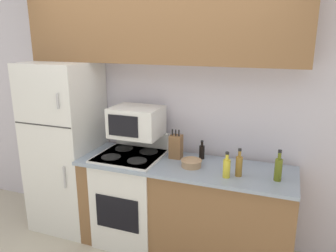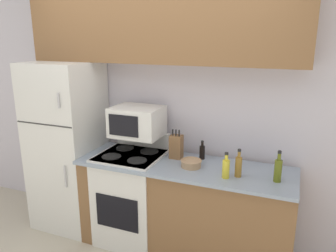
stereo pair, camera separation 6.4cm
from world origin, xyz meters
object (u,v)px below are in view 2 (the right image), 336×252
Objects in this scene: refrigerator at (68,146)px; bottle_cooking_spray at (226,168)px; bottle_vinegar at (238,166)px; bottle_soy_sauce at (202,152)px; bowl at (191,163)px; knife_block at (176,147)px; bottle_olive_oil at (278,170)px; stove at (132,195)px; microwave at (137,121)px.

refrigerator is 1.74m from bottle_cooking_spray.
bottle_cooking_spray is (-0.09, -0.06, -0.01)m from bottle_vinegar.
bottle_soy_sauce is (-0.30, 0.34, -0.02)m from bottle_cooking_spray.
bottle_vinegar is at bearing -7.27° from bowl.
bottle_cooking_spray is at bearing -144.88° from bottle_vinegar.
knife_block is (1.19, 0.10, 0.12)m from refrigerator.
bottle_vinegar is 0.92× the size of bottle_olive_oil.
stove is at bearing 176.85° from bowl.
microwave is at bearing 4.86° from refrigerator.
refrigerator is 0.88m from stove.
bottle_olive_oil reaches higher than bottle_vinegar.
knife_block is (0.42, 0.13, 0.53)m from stove.
bottle_soy_sauce is 0.75m from bottle_olive_oil.
bowl is at bearing 172.73° from bottle_vinegar.
refrigerator reaches higher than bottle_soy_sauce.
stove reaches higher than bottle_soy_sauce.
bowl is (1.40, -0.06, 0.04)m from refrigerator.
bottle_olive_oil is (0.70, -0.26, 0.03)m from bottle_soy_sauce.
microwave is 0.69m from bottle_soy_sauce.
bottle_olive_oil is at bearing -7.13° from microwave.
bottle_cooking_spray reaches higher than stove.
bowl is (0.62, -0.03, 0.45)m from stove.
bottle_olive_oil reaches higher than bowl.
stove is 5.66× the size of bowl.
bottle_cooking_spray reaches higher than bottle_soy_sauce.
knife_block is at bearing 16.62° from stove.
stove is 1.09m from bottle_cooking_spray.
bowl is 0.86× the size of bottle_cooking_spray.
bottle_olive_oil is (0.31, 0.02, 0.01)m from bottle_vinegar.
bottle_olive_oil is at bearing -11.72° from knife_block.
bottle_soy_sauce reaches higher than bowl.
knife_block is 1.09× the size of bottle_olive_oil.
bowl is 0.23m from bottle_soy_sauce.
bottle_olive_oil is (2.13, -0.10, 0.11)m from refrigerator.
bottle_soy_sauce is (0.63, 0.09, -0.26)m from microwave.
bottle_vinegar reaches higher than bowl.
microwave is 1.82× the size of bottle_olive_oil.
refrigerator reaches higher than bottle_cooking_spray.
stove is 0.77m from bowl.
refrigerator is at bearing 177.37° from bowl.
stove is at bearing -105.75° from microwave.
knife_block is 0.61m from bottle_cooking_spray.
microwave reaches higher than bowl.
knife_block is 0.96m from bottle_olive_oil.
bottle_vinegar is (0.43, -0.05, 0.06)m from bowl.
refrigerator is at bearing 174.01° from bottle_cooking_spray.
knife_block reaches higher than stove.
bottle_cooking_spray is (0.54, -0.28, -0.03)m from knife_block.
bottle_vinegar reaches higher than stove.
bottle_olive_oil reaches higher than stove.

